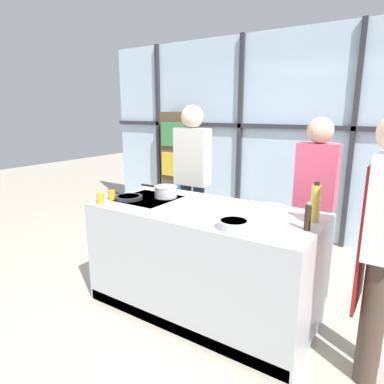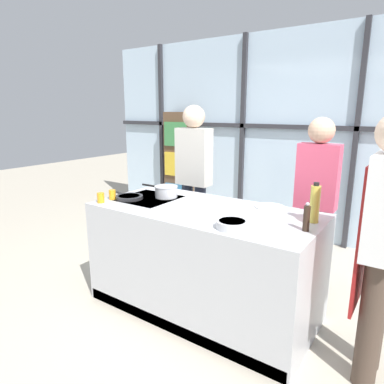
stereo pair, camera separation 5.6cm
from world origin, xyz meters
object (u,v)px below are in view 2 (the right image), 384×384
juice_glass_near (101,198)px  juice_glass_far (112,195)px  spectator_center_left (316,193)px  saucepan (166,191)px  mixing_bowl (232,224)px  frying_pan (129,197)px  white_plate (270,207)px  pepper_grinder (307,218)px  chef (382,236)px  spectator_far_left (194,172)px  oil_bottle (315,204)px

juice_glass_near → juice_glass_far: bearing=90.0°
spectator_center_left → saucepan: 1.42m
mixing_bowl → juice_glass_near: size_ratio=2.54×
mixing_bowl → juice_glass_near: juice_glass_near is taller
frying_pan → juice_glass_far: juice_glass_far is taller
spectator_center_left → mixing_bowl: size_ratio=7.36×
white_plate → mixing_bowl: size_ratio=1.10×
saucepan → mixing_bowl: 1.04m
pepper_grinder → juice_glass_near: bearing=-170.1°
chef → spectator_far_left: (-2.05, 0.92, 0.06)m
spectator_center_left → oil_bottle: 0.73m
pepper_grinder → juice_glass_far: size_ratio=2.27×
chef → juice_glass_far: 2.24m
spectator_far_left → juice_glass_near: spectator_far_left is taller
frying_pan → oil_bottle: size_ratio=1.51×
white_plate → pepper_grinder: pepper_grinder is taller
frying_pan → mixing_bowl: bearing=-8.7°
saucepan → frying_pan: bearing=-136.0°
spectator_far_left → white_plate: 1.27m
mixing_bowl → juice_glass_far: juice_glass_far is taller
mixing_bowl → saucepan: bearing=155.6°
spectator_center_left → white_plate: spectator_center_left is taller
white_plate → juice_glass_far: bearing=-156.6°
saucepan → mixing_bowl: (0.95, -0.43, -0.03)m
white_plate → spectator_center_left: bearing=64.9°
juice_glass_near → juice_glass_far: size_ratio=1.00×
chef → oil_bottle: bearing=65.8°
juice_glass_near → pepper_grinder: bearing=9.9°
juice_glass_far → chef: bearing=4.6°
spectator_center_left → juice_glass_far: 1.92m
oil_bottle → saucepan: bearing=-178.4°
chef → saucepan: 1.88m
spectator_center_left → chef: bearing=125.3°
white_plate → juice_glass_near: juice_glass_near is taller
saucepan → pepper_grinder: 1.41m
frying_pan → spectator_far_left: bearing=86.0°
saucepan → white_plate: 1.00m
white_plate → juice_glass_far: juice_glass_far is taller
mixing_bowl → juice_glass_far: size_ratio=2.54×
saucepan → juice_glass_near: size_ratio=4.54×
oil_bottle → juice_glass_far: size_ratio=3.35×
oil_bottle → juice_glass_near: (-1.75, -0.53, -0.10)m
mixing_bowl → juice_glass_far: bearing=176.6°
chef → juice_glass_far: (-2.23, -0.18, -0.01)m
mixing_bowl → pepper_grinder: (0.45, 0.25, 0.06)m
pepper_grinder → juice_glass_near: (-1.76, -0.31, -0.05)m
spectator_far_left → saucepan: spectator_far_left is taller
saucepan → juice_glass_far: (-0.36, -0.35, -0.01)m
saucepan → juice_glass_far: 0.51m
oil_bottle → frying_pan: bearing=-170.1°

